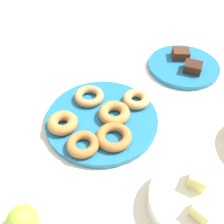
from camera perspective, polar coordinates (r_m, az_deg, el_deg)
ground_plane at (r=0.75m, az=-2.20°, el=-2.00°), size 2.40×2.40×0.00m
donut_plate at (r=0.74m, az=-2.21°, el=-1.56°), size 0.31×0.31×0.02m
donut_0 at (r=0.71m, az=-10.54°, el=-2.31°), size 0.10×0.10×0.03m
donut_1 at (r=0.72m, az=0.47°, el=-0.27°), size 0.10×0.10×0.03m
donut_2 at (r=0.66m, az=-6.27°, el=-6.90°), size 0.09×0.09×0.02m
donut_3 at (r=0.77m, az=5.24°, el=2.74°), size 0.11×0.11×0.02m
donut_4 at (r=0.78m, az=-4.92°, el=3.39°), size 0.11×0.11×0.02m
donut_5 at (r=0.67m, az=0.40°, el=-5.34°), size 0.13×0.13×0.02m
cake_plate at (r=0.96m, az=15.06°, el=9.49°), size 0.24×0.24×0.02m
brownie_near at (r=0.97m, az=14.52°, el=12.00°), size 0.06×0.07×0.03m
brownie_far at (r=0.92m, az=16.95°, el=9.17°), size 0.05×0.06×0.03m
fruit_bowl at (r=0.61m, az=16.87°, el=-18.09°), size 0.19×0.19×0.04m
melon_chunk_left at (r=0.59m, az=18.02°, el=-13.59°), size 0.04×0.04×0.04m
melon_chunk_right at (r=0.56m, az=18.90°, el=-19.41°), size 0.05×0.05×0.04m
apple at (r=0.59m, az=-18.60°, el=-21.29°), size 0.07×0.07×0.07m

